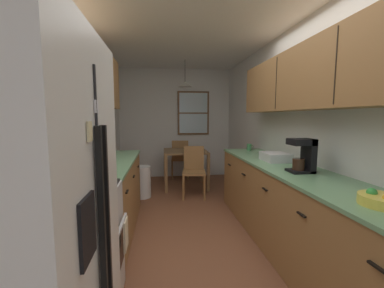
% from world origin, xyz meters
% --- Properties ---
extents(ground_plane, '(12.00, 12.00, 0.00)m').
position_xyz_m(ground_plane, '(0.00, 1.00, 0.00)').
color(ground_plane, brown).
extents(wall_left, '(0.10, 9.00, 2.55)m').
position_xyz_m(wall_left, '(-1.35, 1.00, 1.27)').
color(wall_left, silver).
rests_on(wall_left, ground).
extents(wall_right, '(0.10, 9.00, 2.55)m').
position_xyz_m(wall_right, '(1.35, 1.00, 1.27)').
color(wall_right, silver).
rests_on(wall_right, ground).
extents(wall_back, '(4.40, 0.10, 2.55)m').
position_xyz_m(wall_back, '(0.00, 3.65, 1.27)').
color(wall_back, silver).
rests_on(wall_back, ground).
extents(ceiling_slab, '(4.40, 9.00, 0.08)m').
position_xyz_m(ceiling_slab, '(0.00, 1.00, 2.59)').
color(ceiling_slab, white).
extents(refrigerator, '(0.73, 0.81, 1.77)m').
position_xyz_m(refrigerator, '(-0.95, -1.16, 0.88)').
color(refrigerator, white).
rests_on(refrigerator, ground).
extents(stove_range, '(0.66, 0.64, 1.10)m').
position_xyz_m(stove_range, '(-0.99, -0.42, 0.47)').
color(stove_range, silver).
rests_on(stove_range, ground).
extents(microwave_over_range, '(0.39, 0.57, 0.31)m').
position_xyz_m(microwave_over_range, '(-1.11, -0.42, 1.69)').
color(microwave_over_range, silver).
extents(counter_left, '(0.64, 1.87, 0.90)m').
position_xyz_m(counter_left, '(-1.00, 0.84, 0.45)').
color(counter_left, olive).
rests_on(counter_left, ground).
extents(upper_cabinets_left, '(0.33, 1.95, 0.69)m').
position_xyz_m(upper_cabinets_left, '(-1.14, 0.79, 1.90)').
color(upper_cabinets_left, olive).
extents(counter_right, '(0.64, 3.22, 0.90)m').
position_xyz_m(counter_right, '(1.00, 0.12, 0.45)').
color(counter_right, olive).
rests_on(counter_right, ground).
extents(upper_cabinets_right, '(0.33, 2.90, 0.64)m').
position_xyz_m(upper_cabinets_right, '(1.14, 0.07, 1.82)').
color(upper_cabinets_right, olive).
extents(dining_table, '(0.86, 0.85, 0.75)m').
position_xyz_m(dining_table, '(0.14, 2.72, 0.63)').
color(dining_table, brown).
rests_on(dining_table, ground).
extents(dining_chair_near, '(0.45, 0.45, 0.90)m').
position_xyz_m(dining_chair_near, '(0.23, 2.08, 0.50)').
color(dining_chair_near, olive).
rests_on(dining_chair_near, ground).
extents(dining_chair_far, '(0.44, 0.44, 0.90)m').
position_xyz_m(dining_chair_far, '(0.09, 3.35, 0.50)').
color(dining_chair_far, olive).
rests_on(dining_chair_far, ground).
extents(pendant_light, '(0.28, 0.28, 0.53)m').
position_xyz_m(pendant_light, '(0.14, 2.72, 2.07)').
color(pendant_light, black).
extents(back_window, '(0.75, 0.05, 1.02)m').
position_xyz_m(back_window, '(0.42, 3.58, 1.52)').
color(back_window, brown).
extents(trash_bin, '(0.32, 0.32, 0.56)m').
position_xyz_m(trash_bin, '(-0.70, 2.13, 0.28)').
color(trash_bin, white).
rests_on(trash_bin, ground).
extents(storage_canister, '(0.13, 0.13, 0.20)m').
position_xyz_m(storage_canister, '(-1.00, 0.06, 1.00)').
color(storage_canister, '#D84C19').
rests_on(storage_canister, counter_left).
extents(dish_towel, '(0.02, 0.16, 0.24)m').
position_xyz_m(dish_towel, '(-0.64, -0.26, 0.50)').
color(dish_towel, beige).
extents(coffee_maker, '(0.22, 0.18, 0.32)m').
position_xyz_m(coffee_maker, '(1.01, -0.02, 1.07)').
color(coffee_maker, black).
rests_on(coffee_maker, counter_right).
extents(mug_by_coffeemaker, '(0.11, 0.07, 0.10)m').
position_xyz_m(mug_by_coffeemaker, '(1.05, 1.52, 0.95)').
color(mug_by_coffeemaker, '#3F7F4C').
rests_on(mug_by_coffeemaker, counter_right).
extents(fruit_bowl, '(0.26, 0.26, 0.09)m').
position_xyz_m(fruit_bowl, '(0.97, -0.90, 0.94)').
color(fruit_bowl, '#E5D14C').
rests_on(fruit_bowl, counter_right).
extents(dish_rack, '(0.28, 0.34, 0.10)m').
position_xyz_m(dish_rack, '(1.02, 0.58, 0.95)').
color(dish_rack, silver).
rests_on(dish_rack, counter_right).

